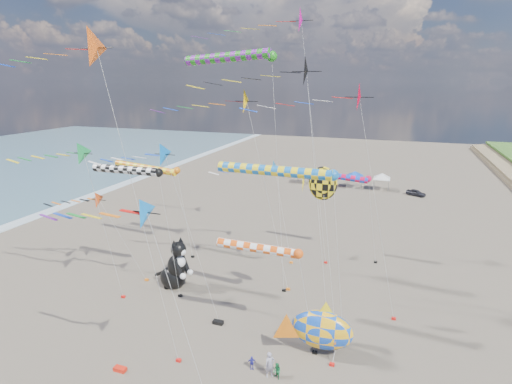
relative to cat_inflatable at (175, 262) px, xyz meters
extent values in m
cone|color=#1E75B6|center=(7.84, 9.12, 8.08)|extent=(1.88, 2.01, 2.07)
cylinder|color=#B2B2B2|center=(8.69, 9.12, 2.69)|extent=(1.72, 0.02, 10.77)
cube|color=black|center=(9.54, 9.12, -2.59)|extent=(0.36, 0.24, 0.20)
cone|color=#EA5815|center=(2.33, -9.64, 19.21)|extent=(2.50, 2.68, 2.76)
cylinder|color=#B2B2B2|center=(4.11, -9.64, 8.26)|extent=(3.57, 0.02, 21.91)
cube|color=black|center=(5.88, -9.64, -2.59)|extent=(0.36, 0.24, 0.20)
cone|color=#E74A13|center=(-7.44, 0.16, 5.80)|extent=(1.77, 1.90, 1.95)
cylinder|color=#B2B2B2|center=(-5.50, 0.16, 1.55)|extent=(3.90, 0.02, 8.50)
cube|color=black|center=(-3.56, 0.16, -2.59)|extent=(0.36, 0.24, 0.20)
cone|color=#CE098E|center=(10.03, 10.44, 23.04)|extent=(2.49, 2.66, 2.74)
cylinder|color=#B2B2B2|center=(11.63, 10.44, 10.17)|extent=(3.22, 0.02, 25.74)
cube|color=black|center=(13.23, 10.44, -2.59)|extent=(0.36, 0.24, 0.20)
cone|color=#0F79DF|center=(8.77, -15.20, 10.64)|extent=(1.73, 1.85, 1.90)
cylinder|color=#B2B2B2|center=(10.34, -15.20, 3.97)|extent=(3.16, 0.02, 13.34)
cone|color=black|center=(13.10, -2.25, 17.96)|extent=(2.32, 2.48, 2.56)
cylinder|color=#B2B2B2|center=(14.38, -2.25, 7.63)|extent=(2.58, 0.02, 20.66)
cube|color=black|center=(15.65, -2.25, -2.59)|extent=(0.36, 0.24, 0.20)
cone|color=#199744|center=(-5.53, -3.47, 11.30)|extent=(2.02, 2.16, 2.23)
cylinder|color=#B2B2B2|center=(-4.61, -3.47, 4.31)|extent=(1.87, 0.02, 14.00)
cube|color=black|center=(-3.69, -3.47, -2.59)|extent=(0.36, 0.24, 0.20)
cone|color=blue|center=(3.42, -4.11, 11.85)|extent=(1.84, 1.97, 2.03)
cylinder|color=#B2B2B2|center=(5.02, -4.11, 4.58)|extent=(3.22, 0.02, 14.55)
cube|color=black|center=(6.62, -4.11, -2.59)|extent=(0.36, 0.24, 0.20)
cone|color=red|center=(17.19, 1.29, 16.08)|extent=(2.28, 2.44, 2.51)
cylinder|color=#B2B2B2|center=(18.96, 1.29, 6.69)|extent=(3.55, 0.02, 18.78)
cube|color=black|center=(20.72, 1.29, -2.59)|extent=(0.36, 0.24, 0.20)
cone|color=#FFBE08|center=(7.35, 3.18, 15.47)|extent=(2.34, 2.51, 2.59)
cylinder|color=#B2B2B2|center=(9.06, 3.18, 6.39)|extent=(3.44, 0.02, 18.17)
cube|color=black|center=(10.77, 3.18, -2.59)|extent=(0.36, 0.24, 0.20)
cylinder|color=black|center=(-3.71, -1.49, 9.37)|extent=(7.07, 0.76, 0.76)
sphere|color=black|center=(-0.17, -1.49, 9.37)|extent=(0.80, 0.80, 0.80)
cylinder|color=#B2B2B2|center=(0.58, -1.49, 3.34)|extent=(1.52, 0.02, 12.07)
cube|color=black|center=(1.33, -1.49, -2.59)|extent=(0.36, 0.24, 0.20)
cylinder|color=#1D8A19|center=(4.79, 2.79, 19.26)|extent=(8.32, 0.88, 0.88)
sphere|color=#1D8A19|center=(8.95, 2.79, 19.26)|extent=(0.92, 0.92, 0.92)
cylinder|color=#B2B2B2|center=(9.70, 2.79, 8.28)|extent=(1.52, 0.02, 21.96)
cube|color=black|center=(10.45, 2.79, -2.59)|extent=(0.36, 0.24, 0.20)
cylinder|color=blue|center=(11.09, -3.55, 10.81)|extent=(8.94, 0.79, 0.79)
sphere|color=blue|center=(15.56, -3.55, 10.81)|extent=(0.83, 0.83, 0.83)
cylinder|color=#B2B2B2|center=(16.31, -3.55, 4.06)|extent=(1.52, 0.02, 13.51)
cube|color=black|center=(17.06, -3.55, -2.59)|extent=(0.36, 0.24, 0.20)
cylinder|color=#E85210|center=(10.55, -5.43, 5.29)|extent=(6.22, 0.69, 0.69)
sphere|color=#E85210|center=(13.66, -5.43, 5.29)|extent=(0.73, 0.73, 0.73)
cylinder|color=#B2B2B2|center=(14.41, -5.43, 1.30)|extent=(1.52, 0.02, 7.99)
cube|color=black|center=(15.16, -5.43, -2.59)|extent=(0.36, 0.24, 0.20)
cylinder|color=orange|center=(-7.38, 6.80, 7.63)|extent=(8.24, 0.76, 0.76)
sphere|color=orange|center=(-3.26, 6.80, 7.63)|extent=(0.80, 0.80, 0.80)
cylinder|color=#B2B2B2|center=(-2.51, 6.80, 2.47)|extent=(1.52, 0.02, 10.33)
cube|color=black|center=(-1.76, 6.80, -2.59)|extent=(0.36, 0.24, 0.20)
cylinder|color=#CE0E3F|center=(14.19, 12.40, 7.02)|extent=(5.74, 0.69, 0.69)
sphere|color=#CE0E3F|center=(17.06, 12.40, 7.02)|extent=(0.72, 0.72, 0.72)
cylinder|color=#B2B2B2|center=(17.81, 12.40, 2.16)|extent=(1.52, 0.02, 9.72)
cube|color=black|center=(18.56, 12.40, -2.59)|extent=(0.36, 0.24, 0.20)
ellipsoid|color=yellow|center=(14.57, -1.87, 9.72)|extent=(2.20, 0.40, 2.64)
cone|color=yellow|center=(13.07, -1.87, 9.72)|extent=(0.12, 1.80, 1.80)
cylinder|color=#B2B2B2|center=(15.57, -2.87, 3.51)|extent=(2.03, 2.03, 12.41)
cube|color=black|center=(16.57, -3.87, -2.59)|extent=(0.36, 0.24, 0.20)
ellipsoid|color=blue|center=(15.60, -5.33, -0.59)|extent=(4.95, 3.28, 3.07)
cone|color=orange|center=(12.94, -5.33, -0.59)|extent=(2.16, 0.87, 2.25)
cone|color=yellow|center=(15.80, -5.33, 0.94)|extent=(1.58, 0.65, 1.64)
cylinder|color=#B2B2B2|center=(16.71, -5.83, -1.90)|extent=(0.27, 1.04, 1.61)
cube|color=red|center=(16.60, -6.33, -2.59)|extent=(0.36, 0.24, 0.20)
imported|color=#8E89A0|center=(12.67, -8.87, -1.75)|extent=(0.82, 0.79, 1.90)
imported|color=#18773C|center=(13.22, -8.91, -2.09)|extent=(0.74, 0.71, 1.20)
imported|color=#2A299D|center=(11.22, -8.58, -2.17)|extent=(0.66, 0.48, 1.04)
cube|color=red|center=(2.46, -11.91, -2.54)|extent=(0.90, 0.44, 0.30)
cube|color=black|center=(6.64, -4.37, -2.54)|extent=(0.90, 0.44, 0.30)
cube|color=white|center=(2.60, 45.54, -0.44)|extent=(3.00, 3.00, 0.15)
pyramid|color=white|center=(2.60, 45.54, 0.61)|extent=(4.20, 4.20, 1.00)
cylinder|color=#999999|center=(1.30, 44.24, -1.59)|extent=(0.08, 0.08, 2.20)
cylinder|color=#999999|center=(3.90, 44.24, -1.59)|extent=(0.08, 0.08, 2.20)
cylinder|color=#999999|center=(1.30, 46.84, -1.59)|extent=(0.08, 0.08, 2.20)
cylinder|color=#999999|center=(3.90, 46.84, -1.59)|extent=(0.08, 0.08, 2.20)
cube|color=red|center=(7.60, 45.54, -0.44)|extent=(3.00, 3.00, 0.15)
pyramid|color=red|center=(7.60, 45.54, 0.61)|extent=(4.20, 4.20, 1.00)
cylinder|color=#999999|center=(6.30, 44.24, -1.59)|extent=(0.08, 0.08, 2.20)
cylinder|color=#999999|center=(8.90, 44.24, -1.59)|extent=(0.08, 0.08, 2.20)
cylinder|color=#999999|center=(6.30, 46.84, -1.59)|extent=(0.08, 0.08, 2.20)
cylinder|color=#999999|center=(8.90, 46.84, -1.59)|extent=(0.08, 0.08, 2.20)
cube|color=blue|center=(12.60, 45.54, -0.44)|extent=(3.00, 3.00, 0.15)
pyramid|color=blue|center=(12.60, 45.54, 0.61)|extent=(4.20, 4.20, 1.00)
cylinder|color=#999999|center=(11.30, 44.24, -1.59)|extent=(0.08, 0.08, 2.20)
cylinder|color=#999999|center=(13.90, 44.24, -1.59)|extent=(0.08, 0.08, 2.20)
cylinder|color=#999999|center=(11.30, 46.84, -1.59)|extent=(0.08, 0.08, 2.20)
cylinder|color=#999999|center=(13.90, 46.84, -1.59)|extent=(0.08, 0.08, 2.20)
cube|color=silver|center=(17.60, 45.54, -0.44)|extent=(3.00, 3.00, 0.15)
pyramid|color=silver|center=(17.60, 45.54, 0.61)|extent=(4.20, 4.20, 1.00)
cylinder|color=#999999|center=(16.30, 44.24, -1.59)|extent=(0.08, 0.08, 2.20)
cylinder|color=#999999|center=(18.90, 44.24, -1.59)|extent=(0.08, 0.08, 2.20)
cylinder|color=#999999|center=(16.30, 46.84, -1.59)|extent=(0.08, 0.08, 2.20)
cylinder|color=#999999|center=(18.90, 46.84, -1.59)|extent=(0.08, 0.08, 2.20)
imported|color=#26262D|center=(23.73, 43.54, -2.12)|extent=(3.65, 2.69, 1.16)
camera|label=1|loc=(19.57, -31.27, 17.19)|focal=28.00mm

